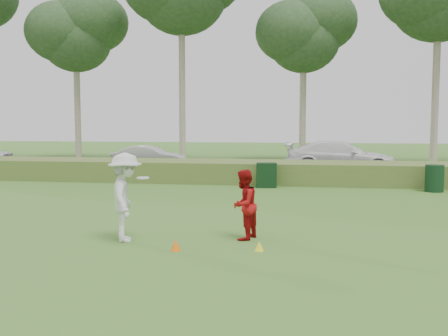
% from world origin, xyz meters
% --- Properties ---
extents(ground, '(120.00, 120.00, 0.00)m').
position_xyz_m(ground, '(0.00, 0.00, 0.00)').
color(ground, '#376923').
rests_on(ground, ground).
extents(reed_strip, '(80.00, 3.00, 0.90)m').
position_xyz_m(reed_strip, '(0.00, 12.00, 0.45)').
color(reed_strip, '#4B6528').
rests_on(reed_strip, ground).
extents(park_road, '(80.00, 6.00, 0.06)m').
position_xyz_m(park_road, '(0.00, 17.00, 0.03)').
color(park_road, '#2D2D2D').
rests_on(park_road, ground).
extents(tree_2, '(6.50, 6.50, 12.00)m').
position_xyz_m(tree_2, '(-14.00, 24.00, 8.97)').
color(tree_2, gray).
rests_on(tree_2, ground).
extents(tree_4, '(6.24, 6.24, 11.50)m').
position_xyz_m(tree_4, '(2.00, 24.50, 8.59)').
color(tree_4, gray).
rests_on(tree_4, ground).
extents(player_white, '(1.07, 1.40, 1.92)m').
position_xyz_m(player_white, '(-1.55, 0.34, 0.96)').
color(player_white, silver).
rests_on(player_white, ground).
extents(player_red, '(0.80, 0.90, 1.54)m').
position_xyz_m(player_red, '(0.95, 0.91, 0.77)').
color(player_red, '#A10D0F').
rests_on(player_red, ground).
extents(cone_orange, '(0.21, 0.21, 0.23)m').
position_xyz_m(cone_orange, '(-0.27, -0.31, 0.11)').
color(cone_orange, '#FF670D').
rests_on(cone_orange, ground).
extents(cone_yellow, '(0.18, 0.18, 0.20)m').
position_xyz_m(cone_yellow, '(1.39, -0.05, 0.10)').
color(cone_yellow, yellow).
rests_on(cone_yellow, ground).
extents(utility_cabinet, '(0.86, 0.60, 1.00)m').
position_xyz_m(utility_cabinet, '(0.72, 10.07, 0.50)').
color(utility_cabinet, black).
rests_on(utility_cabinet, ground).
extents(trash_bin, '(0.78, 0.78, 1.02)m').
position_xyz_m(trash_bin, '(7.06, 9.84, 0.51)').
color(trash_bin, black).
rests_on(trash_bin, ground).
extents(car_mid, '(4.07, 1.62, 1.32)m').
position_xyz_m(car_mid, '(-6.19, 16.26, 0.72)').
color(car_mid, silver).
rests_on(car_mid, park_road).
extents(car_right, '(5.67, 2.54, 1.62)m').
position_xyz_m(car_right, '(4.01, 16.14, 0.87)').
color(car_right, white).
rests_on(car_right, park_road).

